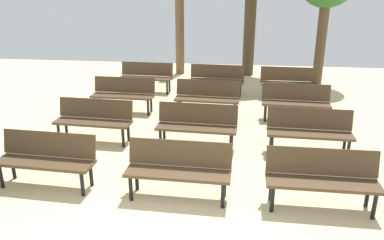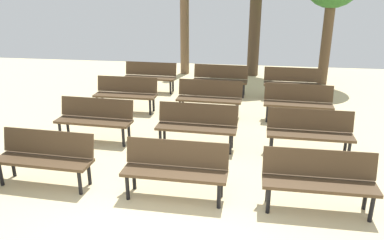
% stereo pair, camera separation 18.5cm
% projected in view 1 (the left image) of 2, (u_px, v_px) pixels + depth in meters
% --- Properties ---
extents(bench_r0_c0, '(1.62, 0.56, 0.87)m').
position_uv_depth(bench_r0_c0, '(46.00, 157.00, 6.12)').
color(bench_r0_c0, '#4C3823').
rests_on(bench_r0_c0, ground_plane).
extents(bench_r0_c1, '(1.61, 0.52, 0.87)m').
position_uv_depth(bench_r0_c1, '(179.00, 167.00, 5.78)').
color(bench_r0_c1, '#4C3823').
rests_on(bench_r0_c1, ground_plane).
extents(bench_r0_c2, '(1.60, 0.49, 0.87)m').
position_uv_depth(bench_r0_c2, '(322.00, 176.00, 5.50)').
color(bench_r0_c2, '#4C3823').
rests_on(bench_r0_c2, ground_plane).
extents(bench_r1_c0, '(1.62, 0.56, 0.87)m').
position_uv_depth(bench_r1_c0, '(94.00, 118.00, 7.89)').
color(bench_r1_c0, '#4C3823').
rests_on(bench_r1_c0, ground_plane).
extents(bench_r1_c1, '(1.62, 0.55, 0.87)m').
position_uv_depth(bench_r1_c1, '(197.00, 123.00, 7.58)').
color(bench_r1_c1, '#4C3823').
rests_on(bench_r1_c1, ground_plane).
extents(bench_r1_c2, '(1.61, 0.53, 0.87)m').
position_uv_depth(bench_r1_c2, '(309.00, 129.00, 7.28)').
color(bench_r1_c2, '#4C3823').
rests_on(bench_r1_c2, ground_plane).
extents(bench_r2_c0, '(1.61, 0.52, 0.87)m').
position_uv_depth(bench_r2_c0, '(123.00, 92.00, 9.74)').
color(bench_r2_c0, '#4C3823').
rests_on(bench_r2_c0, ground_plane).
extents(bench_r2_c1, '(1.62, 0.55, 0.87)m').
position_uv_depth(bench_r2_c1, '(207.00, 96.00, 9.45)').
color(bench_r2_c1, '#4C3823').
rests_on(bench_r2_c1, ground_plane).
extents(bench_r2_c2, '(1.62, 0.56, 0.87)m').
position_uv_depth(bench_r2_c2, '(296.00, 100.00, 9.10)').
color(bench_r2_c2, '#4C3823').
rests_on(bench_r2_c2, ground_plane).
extents(bench_r3_c0, '(1.62, 0.54, 0.87)m').
position_uv_depth(bench_r3_c0, '(146.00, 75.00, 11.58)').
color(bench_r3_c0, '#4C3823').
rests_on(bench_r3_c0, ground_plane).
extents(bench_r3_c1, '(1.62, 0.55, 0.87)m').
position_uv_depth(bench_r3_c1, '(217.00, 78.00, 11.25)').
color(bench_r3_c1, '#4C3823').
rests_on(bench_r3_c1, ground_plane).
extents(bench_r3_c2, '(1.61, 0.53, 0.87)m').
position_uv_depth(bench_r3_c2, '(289.00, 81.00, 10.92)').
color(bench_r3_c2, '#4C3823').
rests_on(bench_r3_c2, ground_plane).
extents(tree_0, '(0.31, 0.31, 3.28)m').
position_uv_depth(tree_0, '(180.00, 28.00, 13.56)').
color(tree_0, brown).
rests_on(tree_0, ground_plane).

